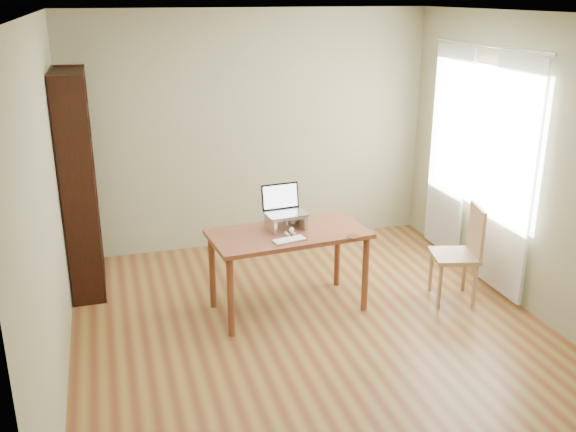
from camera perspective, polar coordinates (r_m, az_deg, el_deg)
The scene contains 10 objects.
room at distance 5.04m, azimuth 2.99°, elevation 2.59°, with size 4.04×4.54×2.64m.
bookshelf at distance 6.33m, azimuth -18.03°, elevation 2.76°, with size 0.30×0.90×2.10m.
curtains at distance 6.58m, azimuth 16.44°, elevation 4.61°, with size 0.03×1.90×2.25m.
desk at distance 5.69m, azimuth 0.04°, elevation -2.34°, with size 1.44×0.82×0.75m.
laptop_stand at distance 5.70m, azimuth -0.19°, elevation -0.35°, with size 0.32×0.25×0.13m.
laptop at distance 5.72m, azimuth -0.36°, elevation 0.90°, with size 0.37×0.32×0.25m.
keyboard at distance 5.44m, azimuth 0.12°, elevation -2.16°, with size 0.31×0.19×0.02m.
coaster at distance 5.56m, azimuth 5.80°, elevation -1.83°, with size 0.11×0.11×0.01m, color #54341C.
cat at distance 5.73m, azimuth -0.43°, elevation -0.51°, with size 0.23×0.47×0.13m.
chair at distance 6.17m, azimuth 15.18°, elevation -2.86°, with size 0.49×0.49×0.91m.
Camera 1 is at (-1.57, -4.54, 2.75)m, focal length 40.00 mm.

